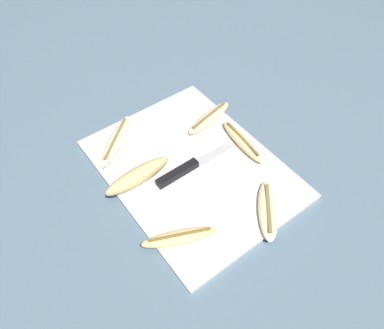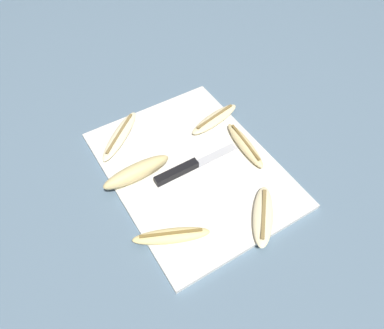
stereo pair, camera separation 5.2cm
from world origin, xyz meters
The scene contains 9 objects.
ground_plane centered at (0.00, 0.00, 0.00)m, with size 4.00×4.00×0.00m, color slate.
cutting_board centered at (0.00, 0.00, 0.01)m, with size 0.49×0.37×0.01m.
knife centered at (0.00, -0.02, 0.02)m, with size 0.02×0.23×0.02m.
banana_cream_curved centered at (-0.10, 0.13, 0.02)m, with size 0.07×0.16×0.02m.
banana_golden_short centered at (0.14, -0.14, 0.02)m, with size 0.10×0.16×0.02m.
banana_bright_far centered at (-0.18, -0.11, 0.02)m, with size 0.15×0.16×0.02m.
banana_spotted_left centered at (-0.04, -0.13, 0.03)m, with size 0.04×0.17×0.04m.
banana_pale_long centered at (0.20, 0.06, 0.02)m, with size 0.15×0.13×0.02m.
banana_ripe_center centered at (0.02, 0.15, 0.02)m, with size 0.16×0.05×0.02m.
Camera 1 is at (0.45, -0.34, 0.72)m, focal length 35.00 mm.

